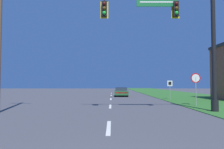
# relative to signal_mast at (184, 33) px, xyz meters

# --- Properties ---
(grass_verge_right) EXTENTS (10.00, 110.00, 0.04)m
(grass_verge_right) POSITION_rel_signal_mast_xyz_m (5.95, 19.28, -4.84)
(grass_verge_right) COLOR #2D6626
(grass_verge_right) RESTS_ON ground
(road_center_line) EXTENTS (0.16, 34.80, 0.01)m
(road_center_line) POSITION_rel_signal_mast_xyz_m (-4.55, 11.28, -4.85)
(road_center_line) COLOR silver
(road_center_line) RESTS_ON ground
(signal_mast) EXTENTS (8.00, 0.47, 8.02)m
(signal_mast) POSITION_rel_signal_mast_xyz_m (0.00, 0.00, 0.00)
(signal_mast) COLOR black
(signal_mast) RESTS_ON grass_verge_right
(car_ahead) EXTENTS (1.90, 4.25, 1.19)m
(car_ahead) POSITION_rel_signal_mast_xyz_m (-3.14, 17.08, -4.25)
(car_ahead) COLOR black
(car_ahead) RESTS_ON ground
(stop_sign) EXTENTS (0.76, 0.07, 2.50)m
(stop_sign) POSITION_rel_signal_mast_xyz_m (2.09, 3.60, -2.99)
(stop_sign) COLOR gray
(stop_sign) RESTS_ON grass_verge_right
(route_sign_post) EXTENTS (0.55, 0.06, 2.03)m
(route_sign_post) POSITION_rel_signal_mast_xyz_m (1.80, 10.10, -3.33)
(route_sign_post) COLOR gray
(route_sign_post) RESTS_ON grass_verge_right
(utility_pole_near) EXTENTS (1.80, 0.26, 9.87)m
(utility_pole_near) POSITION_rel_signal_mast_xyz_m (-11.20, -0.36, 0.24)
(utility_pole_near) COLOR brown
(utility_pole_near) RESTS_ON ground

